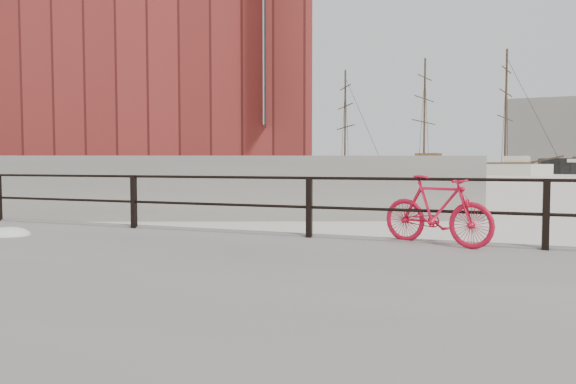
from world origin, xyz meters
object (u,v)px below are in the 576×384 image
Objects in this scene: schooner_mid at (462,175)px; workboat_far at (239,179)px; schooner_left at (313,175)px; bicycle at (437,210)px; workboat_near at (213,183)px.

workboat_far is (-22.09, -34.67, 0.00)m from schooner_mid.
bicycle is at bearing -100.34° from schooner_left.
schooner_mid is 2.68× the size of workboat_far.
bicycle is 77.86m from schooner_mid.
schooner_mid is 23.71m from schooner_left.
bicycle is 76.96m from schooner_left.
schooner_mid is at bearing 38.68° from workboat_far.
schooner_left is 29.37m from workboat_far.
schooner_left is 2.03× the size of workboat_near.
bicycle is at bearing -74.37° from workboat_near.
schooner_mid is 41.11m from workboat_far.
workboat_near is at bearing -92.64° from workboat_far.
workboat_near is at bearing 146.60° from bicycle.
bicycle is 0.06× the size of schooner_mid.
bicycle is 49.78m from workboat_far.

